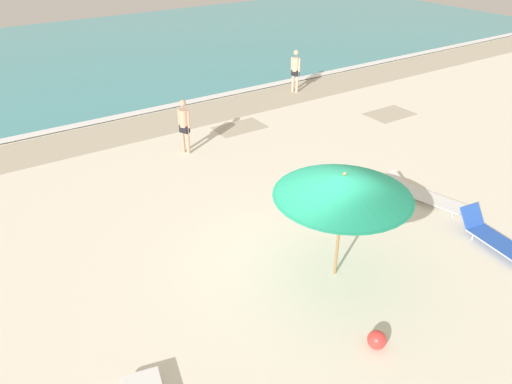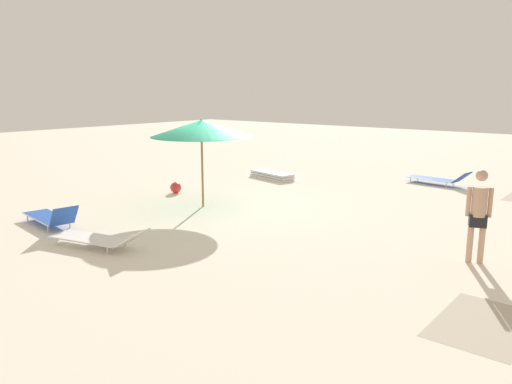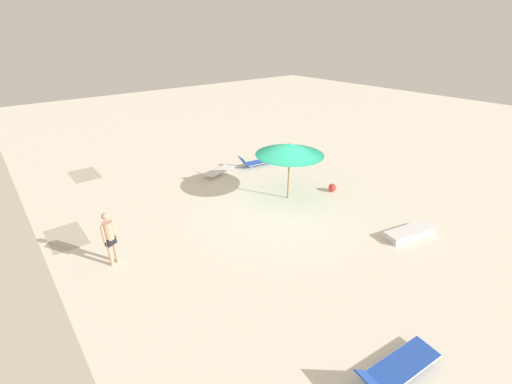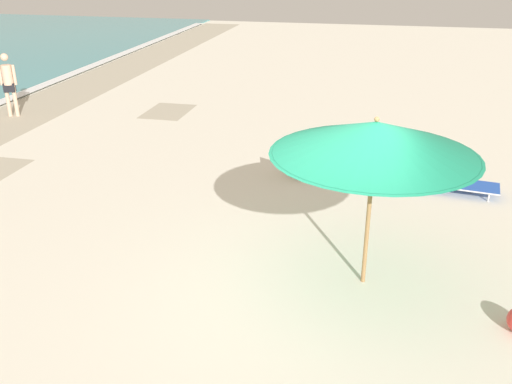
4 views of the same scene
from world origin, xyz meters
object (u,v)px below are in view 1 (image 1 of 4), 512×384
(beachgoer_shoreline_child, at_px, (184,123))
(beach_ball, at_px, (377,340))
(sun_lounger_under_umbrella, at_px, (497,239))
(beach_umbrella, at_px, (343,186))
(beachgoer_wading_adult, at_px, (295,68))
(sun_lounger_near_water_left, at_px, (424,195))

(beachgoer_shoreline_child, height_order, beach_ball, beachgoer_shoreline_child)
(sun_lounger_under_umbrella, bearing_deg, beach_umbrella, 168.39)
(sun_lounger_under_umbrella, distance_m, beachgoer_wading_adult, 11.86)
(beach_umbrella, height_order, sun_lounger_under_umbrella, beach_umbrella)
(beach_ball, bearing_deg, sun_lounger_under_umbrella, 8.06)
(sun_lounger_under_umbrella, relative_size, beachgoer_shoreline_child, 1.20)
(sun_lounger_under_umbrella, distance_m, beachgoer_shoreline_child, 9.35)
(beach_umbrella, height_order, beachgoer_shoreline_child, beach_umbrella)
(beachgoer_wading_adult, height_order, beachgoer_shoreline_child, same)
(sun_lounger_near_water_left, xyz_separation_m, beachgoer_shoreline_child, (-3.91, 6.24, 0.79))
(sun_lounger_under_umbrella, xyz_separation_m, sun_lounger_near_water_left, (0.25, 2.32, -0.02))
(beachgoer_wading_adult, distance_m, beachgoer_shoreline_child, 7.19)
(beach_umbrella, distance_m, sun_lounger_under_umbrella, 4.41)
(sun_lounger_near_water_left, height_order, beachgoer_shoreline_child, beachgoer_shoreline_child)
(beach_umbrella, relative_size, sun_lounger_under_umbrella, 1.31)
(sun_lounger_under_umbrella, xyz_separation_m, beach_ball, (-4.50, -0.64, -0.05))
(beach_umbrella, distance_m, beachgoer_shoreline_child, 7.32)
(beach_umbrella, relative_size, sun_lounger_near_water_left, 1.20)
(beachgoer_shoreline_child, bearing_deg, beachgoer_wading_adult, 89.30)
(beach_umbrella, bearing_deg, beach_ball, -111.21)
(sun_lounger_near_water_left, bearing_deg, beachgoer_wading_adult, 59.86)
(beachgoer_wading_adult, xyz_separation_m, beachgoer_shoreline_child, (-6.58, -2.90, 0.00))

